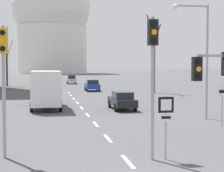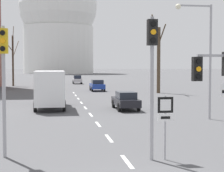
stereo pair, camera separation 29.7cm
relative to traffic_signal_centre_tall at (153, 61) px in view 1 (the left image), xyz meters
The scene contains 22 objects.
lane_stripe_0 3.85m from the traffic_signal_centre_tall, behind, with size 0.16×2.00×0.01m, color silver.
lane_stripe_1 5.86m from the traffic_signal_centre_tall, 102.35° to the left, with size 0.16×2.00×0.01m, color silver.
lane_stripe_2 9.71m from the traffic_signal_centre_tall, 96.18° to the left, with size 0.16×2.00×0.01m, color silver.
lane_stripe_3 13.95m from the traffic_signal_centre_tall, 94.12° to the left, with size 0.16×2.00×0.01m, color silver.
lane_stripe_4 18.32m from the traffic_signal_centre_tall, 93.09° to the left, with size 0.16×2.00×0.01m, color silver.
lane_stripe_5 22.74m from the traffic_signal_centre_tall, 92.47° to the left, with size 0.16×2.00×0.01m, color silver.
lane_stripe_6 27.18m from the traffic_signal_centre_tall, 92.05° to the left, with size 0.16×2.00×0.01m, color silver.
lane_stripe_7 31.64m from the traffic_signal_centre_tall, 91.76° to the left, with size 0.16×2.00×0.01m, color silver.
lane_stripe_8 36.12m from the traffic_signal_centre_tall, 91.54° to the left, with size 0.16×2.00×0.01m, color silver.
traffic_signal_centre_tall is the anchor object (origin of this frame).
traffic_signal_near_right 2.89m from the traffic_signal_centre_tall, 10.48° to the left, with size 1.64×0.34×4.21m.
traffic_signal_near_left 5.69m from the traffic_signal_centre_tall, 166.75° to the left, with size 0.36×0.34×5.08m.
route_sign_post 2.14m from the traffic_signal_centre_tall, ahead, with size 0.60×0.08×2.44m.
speed_limit_sign 9.85m from the traffic_signal_centre_tall, 48.30° to the left, with size 0.60×0.08×2.56m.
street_lamp_right 11.68m from the traffic_signal_centre_tall, 58.16° to the left, with size 2.50×0.36×7.57m.
sedan_near_left 38.92m from the traffic_signal_centre_tall, 86.30° to the left, with size 1.89×4.02×1.60m.
sedan_near_right 16.53m from the traffic_signal_centre_tall, 82.38° to the left, with size 1.74×4.38×1.47m.
sedan_mid_centre 60.52m from the traffic_signal_centre_tall, 88.96° to the left, with size 1.76×4.07×1.69m.
delivery_truck 18.42m from the traffic_signal_centre_tall, 102.38° to the left, with size 2.44×7.20×3.14m.
bare_tree_left_near 55.11m from the traffic_signal_centre_tall, 101.11° to the left, with size 3.52×3.64×10.65m.
bare_tree_right_near 35.22m from the traffic_signal_centre_tall, 73.53° to the left, with size 2.05×3.79×10.05m.
capitol_dome 165.66m from the traffic_signal_centre_tall, 90.34° to the left, with size 36.32×36.32×51.30m.
Camera 1 is at (-2.98, -9.48, 3.56)m, focal length 60.00 mm.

